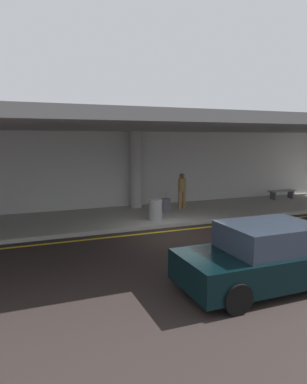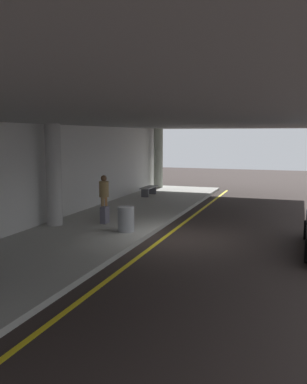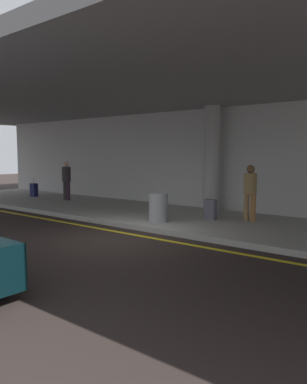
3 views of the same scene
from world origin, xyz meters
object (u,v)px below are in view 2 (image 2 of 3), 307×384
support_column_far_left (54,175)px  person_waiting_for_ride (104,193)px  suitcase_upright_secondary (105,215)px  support_column_left_mid (158,158)px  bench_metal (149,189)px  trash_bin_steel (126,219)px

support_column_far_left → person_waiting_for_ride: 2.36m
support_column_far_left → suitcase_upright_secondary: 2.35m
support_column_left_mid → person_waiting_for_ride: 10.17m
bench_metal → trash_bin_steel: bearing=-165.6°
bench_metal → trash_bin_steel: trash_bin_steel is taller
support_column_left_mid → trash_bin_steel: (-12.15, -2.86, -1.40)m
person_waiting_for_ride → trash_bin_steel: (-2.07, -1.80, -0.54)m
support_column_far_left → bench_metal: 8.46m
suitcase_upright_secondary → trash_bin_steel: size_ratio=1.06×
support_column_left_mid → trash_bin_steel: 12.56m
trash_bin_steel → support_column_far_left: bearing=87.0°
person_waiting_for_ride → bench_metal: bearing=133.2°
support_column_far_left → bench_metal: bearing=-4.8°
bench_metal → trash_bin_steel: 8.72m
trash_bin_steel → suitcase_upright_secondary: bearing=51.2°
support_column_far_left → trash_bin_steel: bearing=-93.0°
person_waiting_for_ride → bench_metal: size_ratio=1.05×
suitcase_upright_secondary → bench_metal: size_ratio=0.56×
support_column_far_left → person_waiting_for_ride: bearing=-28.8°
suitcase_upright_secondary → bench_metal: (7.42, 0.88, 0.04)m
support_column_far_left → trash_bin_steel: support_column_far_left is taller
support_column_far_left → person_waiting_for_ride: support_column_far_left is taller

